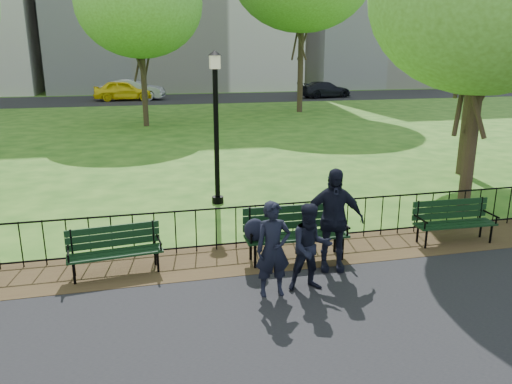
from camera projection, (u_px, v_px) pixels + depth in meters
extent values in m
plane|color=#265716|center=(295.00, 290.00, 8.38)|extent=(120.00, 120.00, 0.00)
cube|color=#372516|center=(271.00, 255.00, 9.78)|extent=(60.00, 1.60, 0.01)
cube|color=black|center=(165.00, 99.00, 41.11)|extent=(70.00, 9.00, 0.01)
cylinder|color=black|center=(265.00, 205.00, 10.01)|extent=(24.00, 0.04, 0.04)
cylinder|color=black|center=(265.00, 240.00, 10.22)|extent=(24.00, 0.04, 0.04)
cylinder|color=black|center=(265.00, 225.00, 10.13)|extent=(0.02, 0.02, 0.90)
cube|color=black|center=(297.00, 236.00, 9.41)|extent=(1.97, 0.56, 0.04)
cube|color=black|center=(293.00, 213.00, 9.58)|extent=(1.96, 0.07, 0.49)
cylinder|color=black|center=(255.00, 256.00, 9.12)|extent=(0.05, 0.05, 0.49)
cylinder|color=black|center=(342.00, 249.00, 9.47)|extent=(0.05, 0.05, 0.49)
cylinder|color=black|center=(251.00, 248.00, 9.49)|extent=(0.05, 0.05, 0.49)
cylinder|color=black|center=(335.00, 241.00, 9.84)|extent=(0.05, 0.05, 0.49)
cylinder|color=black|center=(249.00, 230.00, 9.17)|extent=(0.05, 0.61, 0.04)
cylinder|color=black|center=(343.00, 223.00, 9.55)|extent=(0.05, 0.61, 0.04)
ellipsoid|color=black|center=(255.00, 230.00, 9.07)|extent=(0.40, 0.28, 0.43)
cube|color=black|center=(115.00, 254.00, 8.82)|extent=(1.68, 0.62, 0.04)
cube|color=black|center=(113.00, 232.00, 8.95)|extent=(1.64, 0.22, 0.41)
cylinder|color=black|center=(74.00, 274.00, 8.49)|extent=(0.05, 0.05, 0.41)
cylinder|color=black|center=(158.00, 262.00, 8.96)|extent=(0.05, 0.05, 0.41)
cylinder|color=black|center=(74.00, 266.00, 8.79)|extent=(0.05, 0.05, 0.41)
cylinder|color=black|center=(155.00, 255.00, 9.26)|extent=(0.05, 0.05, 0.41)
cylinder|color=black|center=(68.00, 251.00, 8.52)|extent=(0.09, 0.51, 0.04)
cylinder|color=black|center=(159.00, 239.00, 9.03)|extent=(0.09, 0.51, 0.04)
cube|color=black|center=(455.00, 224.00, 10.27)|extent=(1.71, 0.51, 0.04)
cube|color=black|center=(450.00, 206.00, 10.42)|extent=(1.69, 0.10, 0.42)
cylinder|color=black|center=(426.00, 239.00, 10.03)|extent=(0.05, 0.05, 0.42)
cylinder|color=black|center=(491.00, 234.00, 10.31)|extent=(0.05, 0.05, 0.42)
cylinder|color=black|center=(418.00, 233.00, 10.35)|extent=(0.05, 0.05, 0.42)
cylinder|color=black|center=(481.00, 229.00, 10.63)|extent=(0.05, 0.05, 0.42)
cylinder|color=black|center=(420.00, 219.00, 10.08)|extent=(0.06, 0.53, 0.04)
cylinder|color=black|center=(491.00, 214.00, 10.38)|extent=(0.06, 0.53, 0.04)
cylinder|color=black|center=(218.00, 200.00, 13.12)|extent=(0.31, 0.31, 0.17)
cylinder|color=black|center=(216.00, 137.00, 12.67)|extent=(0.13, 0.13, 3.49)
cube|color=beige|center=(215.00, 62.00, 12.16)|extent=(0.24, 0.24, 0.33)
cone|color=black|center=(215.00, 53.00, 12.10)|extent=(0.35, 0.35, 0.13)
cylinder|color=#2D2116|center=(470.00, 150.00, 11.97)|extent=(0.31, 0.31, 3.12)
cylinder|color=#2D2116|center=(468.00, 112.00, 15.73)|extent=(0.33, 0.33, 3.98)
cylinder|color=#2D2116|center=(144.00, 90.00, 26.04)|extent=(0.30, 0.30, 3.77)
ellipsoid|color=#59972D|center=(139.00, 3.00, 24.87)|extent=(6.35, 6.35, 5.39)
cylinder|color=#2D2116|center=(300.00, 70.00, 31.95)|extent=(0.35, 0.35, 5.35)
imported|color=black|center=(273.00, 249.00, 7.99)|extent=(0.58, 0.38, 1.58)
imported|color=black|center=(311.00, 247.00, 8.18)|extent=(0.74, 0.41, 1.49)
imported|color=black|center=(333.00, 220.00, 8.91)|extent=(1.19, 0.71, 1.89)
imported|color=yellow|center=(124.00, 90.00, 39.76)|extent=(4.70, 1.90, 1.60)
imported|color=#A3A5AB|center=(133.00, 90.00, 40.28)|extent=(5.23, 2.90, 1.63)
imported|color=black|center=(325.00, 90.00, 42.25)|extent=(4.86, 2.67, 1.33)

